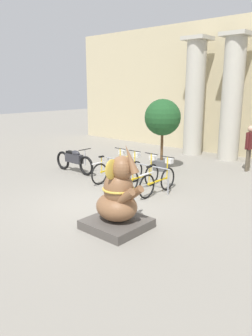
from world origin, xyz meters
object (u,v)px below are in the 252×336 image
bicycle_0 (111,169)px  person_pedestrian (249,144)px  bicycle_2 (142,176)px  motorcycle (74,160)px  bicycle_1 (126,172)px  elephant_statue (118,201)px  bicycle_3 (158,180)px  potted_tree (163,120)px

bicycle_0 → person_pedestrian: person_pedestrian is taller
bicycle_2 → motorcycle: size_ratio=0.85×
bicycle_1 → person_pedestrian: 4.92m
person_pedestrian → elephant_statue: bearing=-90.7°
elephant_statue → motorcycle: bearing=151.1°
bicycle_2 → bicycle_3: (0.65, -0.06, 0.00)m
bicycle_1 → bicycle_2: same height
bicycle_1 → bicycle_0: bearing=179.1°
potted_tree → bicycle_0: bearing=-98.5°
bicycle_0 → bicycle_2: bearing=0.5°
bicycle_1 → bicycle_3: 1.31m
elephant_statue → potted_tree: 5.63m
bicycle_2 → bicycle_3: same height
bicycle_2 → elephant_statue: bearing=-61.1°
elephant_statue → motorcycle: size_ratio=0.97×
motorcycle → bicycle_0: bearing=2.8°
elephant_statue → person_pedestrian: (0.09, 6.96, 0.36)m
bicycle_0 → person_pedestrian: bearing=56.8°
bicycle_0 → bicycle_3: 1.97m
elephant_statue → bicycle_1: bearing=129.0°
potted_tree → elephant_statue: bearing=-64.1°
motorcycle → bicycle_3: bearing=0.5°
bicycle_0 → bicycle_1: bearing=-0.9°
person_pedestrian → potted_tree: 3.31m
bicycle_1 → person_pedestrian: person_pedestrian is taller
elephant_statue → person_pedestrian: elephant_statue is taller
person_pedestrian → potted_tree: potted_tree is taller
bicycle_3 → potted_tree: 3.23m
bicycle_3 → person_pedestrian: person_pedestrian is taller
bicycle_1 → motorcycle: bicycle_1 is taller
bicycle_3 → elephant_statue: 2.68m
bicycle_0 → elephant_statue: (2.75, -2.61, 0.24)m
bicycle_2 → potted_tree: 2.91m
bicycle_1 → elephant_statue: (2.10, -2.60, 0.24)m
bicycle_2 → motorcycle: 3.11m
bicycle_3 → elephant_statue: (0.79, -2.55, 0.24)m
bicycle_0 → potted_tree: size_ratio=0.65×
bicycle_0 → bicycle_1: (0.65, -0.01, 0.00)m
bicycle_2 → motorcycle: (-3.11, -0.10, 0.05)m
bicycle_2 → potted_tree: (-0.96, 2.33, 1.45)m
bicycle_1 → bicycle_2: size_ratio=1.00×
person_pedestrian → motorcycle: bearing=-136.3°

